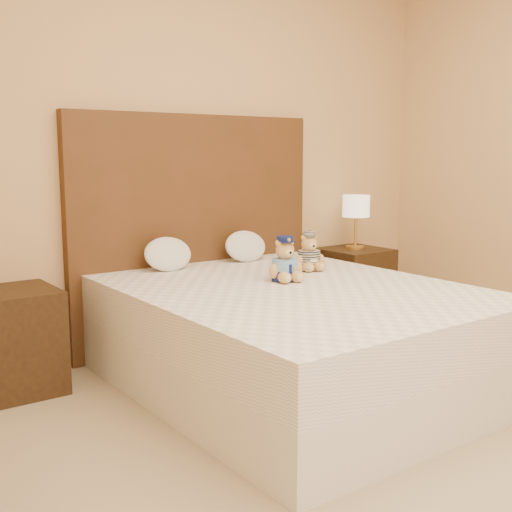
{
  "coord_description": "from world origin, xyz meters",
  "views": [
    {
      "loc": [
        -2.13,
        -1.39,
        1.25
      ],
      "look_at": [
        -0.07,
        1.45,
        0.69
      ],
      "focal_mm": 45.0,
      "sensor_mm": 36.0,
      "label": 1
    }
  ],
  "objects_px": {
    "lamp": "(356,209)",
    "teddy_prisoner": "(309,252)",
    "pillow_right": "(246,245)",
    "teddy_police": "(285,259)",
    "nightstand_left": "(13,341)",
    "nightstand_right": "(354,285)",
    "bed": "(293,336)",
    "pillow_left": "(168,252)"
  },
  "relations": [
    {
      "from": "teddy_police",
      "to": "bed",
      "type": "bearing_deg",
      "value": -101.79
    },
    {
      "from": "lamp",
      "to": "pillow_left",
      "type": "distance_m",
      "value": 1.57
    },
    {
      "from": "teddy_prisoner",
      "to": "pillow_right",
      "type": "bearing_deg",
      "value": 117.49
    },
    {
      "from": "nightstand_right",
      "to": "teddy_prisoner",
      "type": "height_order",
      "value": "teddy_prisoner"
    },
    {
      "from": "nightstand_right",
      "to": "lamp",
      "type": "bearing_deg",
      "value": 180.0
    },
    {
      "from": "bed",
      "to": "nightstand_left",
      "type": "xyz_separation_m",
      "value": [
        -1.25,
        0.8,
        -0.0
      ]
    },
    {
      "from": "pillow_left",
      "to": "teddy_prisoner",
      "type": "bearing_deg",
      "value": -35.86
    },
    {
      "from": "bed",
      "to": "nightstand_left",
      "type": "bearing_deg",
      "value": 147.38
    },
    {
      "from": "nightstand_left",
      "to": "lamp",
      "type": "relative_size",
      "value": 1.38
    },
    {
      "from": "teddy_prisoner",
      "to": "pillow_left",
      "type": "distance_m",
      "value": 0.86
    },
    {
      "from": "nightstand_right",
      "to": "lamp",
      "type": "xyz_separation_m",
      "value": [
        -0.0,
        0.0,
        0.57
      ]
    },
    {
      "from": "bed",
      "to": "teddy_prisoner",
      "type": "bearing_deg",
      "value": 40.03
    },
    {
      "from": "nightstand_right",
      "to": "nightstand_left",
      "type": "bearing_deg",
      "value": 180.0
    },
    {
      "from": "bed",
      "to": "pillow_right",
      "type": "height_order",
      "value": "pillow_right"
    },
    {
      "from": "lamp",
      "to": "teddy_prisoner",
      "type": "distance_m",
      "value": 1.0
    },
    {
      "from": "nightstand_left",
      "to": "lamp",
      "type": "distance_m",
      "value": 2.56
    },
    {
      "from": "teddy_police",
      "to": "pillow_right",
      "type": "height_order",
      "value": "teddy_police"
    },
    {
      "from": "pillow_right",
      "to": "teddy_police",
      "type": "bearing_deg",
      "value": -107.16
    },
    {
      "from": "nightstand_left",
      "to": "teddy_prisoner",
      "type": "distance_m",
      "value": 1.75
    },
    {
      "from": "bed",
      "to": "nightstand_right",
      "type": "relative_size",
      "value": 3.64
    },
    {
      "from": "nightstand_right",
      "to": "teddy_prisoner",
      "type": "xyz_separation_m",
      "value": [
        -0.86,
        -0.47,
        0.39
      ]
    },
    {
      "from": "teddy_police",
      "to": "nightstand_left",
      "type": "bearing_deg",
      "value": 163.77
    },
    {
      "from": "pillow_left",
      "to": "nightstand_right",
      "type": "bearing_deg",
      "value": -1.1
    },
    {
      "from": "nightstand_right",
      "to": "pillow_left",
      "type": "bearing_deg",
      "value": 178.9
    },
    {
      "from": "teddy_police",
      "to": "pillow_right",
      "type": "xyz_separation_m",
      "value": [
        0.21,
        0.68,
        -0.01
      ]
    },
    {
      "from": "bed",
      "to": "nightstand_left",
      "type": "distance_m",
      "value": 1.48
    },
    {
      "from": "lamp",
      "to": "teddy_prisoner",
      "type": "xyz_separation_m",
      "value": [
        -0.86,
        -0.47,
        -0.19
      ]
    },
    {
      "from": "bed",
      "to": "lamp",
      "type": "height_order",
      "value": "lamp"
    },
    {
      "from": "nightstand_right",
      "to": "teddy_prisoner",
      "type": "distance_m",
      "value": 1.06
    },
    {
      "from": "bed",
      "to": "teddy_police",
      "type": "xyz_separation_m",
      "value": [
        0.06,
        0.15,
        0.4
      ]
    },
    {
      "from": "nightstand_left",
      "to": "nightstand_right",
      "type": "bearing_deg",
      "value": 0.0
    },
    {
      "from": "nightstand_left",
      "to": "teddy_prisoner",
      "type": "xyz_separation_m",
      "value": [
        1.64,
        -0.47,
        0.39
      ]
    },
    {
      "from": "teddy_police",
      "to": "lamp",
      "type": "bearing_deg",
      "value": 38.57
    },
    {
      "from": "bed",
      "to": "nightstand_left",
      "type": "relative_size",
      "value": 3.64
    },
    {
      "from": "lamp",
      "to": "pillow_right",
      "type": "relative_size",
      "value": 1.3
    },
    {
      "from": "nightstand_right",
      "to": "pillow_left",
      "type": "distance_m",
      "value": 1.6
    },
    {
      "from": "nightstand_left",
      "to": "pillow_left",
      "type": "bearing_deg",
      "value": 1.82
    },
    {
      "from": "lamp",
      "to": "nightstand_left",
      "type": "bearing_deg",
      "value": 180.0
    },
    {
      "from": "bed",
      "to": "pillow_right",
      "type": "relative_size",
      "value": 6.48
    },
    {
      "from": "bed",
      "to": "teddy_police",
      "type": "height_order",
      "value": "teddy_police"
    },
    {
      "from": "pillow_right",
      "to": "nightstand_right",
      "type": "bearing_deg",
      "value": -1.75
    },
    {
      "from": "teddy_police",
      "to": "pillow_right",
      "type": "distance_m",
      "value": 0.71
    }
  ]
}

